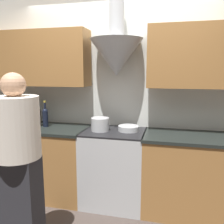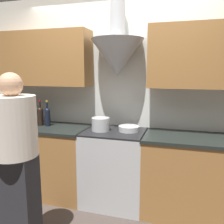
# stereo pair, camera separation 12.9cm
# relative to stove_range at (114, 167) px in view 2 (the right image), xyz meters

# --- Properties ---
(ground_plane) EXTENTS (12.00, 12.00, 0.00)m
(ground_plane) POSITION_rel_stove_range_xyz_m (0.00, -0.31, -0.47)
(ground_plane) COLOR #423833
(wall_back) EXTENTS (8.40, 0.63, 2.60)m
(wall_back) POSITION_rel_stove_range_xyz_m (-0.03, 0.26, 1.03)
(wall_back) COLOR silver
(wall_back) RESTS_ON ground_plane
(counter_left) EXTENTS (1.46, 0.62, 0.93)m
(counter_left) POSITION_rel_stove_range_xyz_m (-1.09, -0.00, -0.00)
(counter_left) COLOR #9E6B38
(counter_left) RESTS_ON ground_plane
(counter_right) EXTENTS (1.30, 0.62, 0.93)m
(counter_right) POSITION_rel_stove_range_xyz_m (1.01, -0.00, -0.00)
(counter_right) COLOR #9E6B38
(counter_right) RESTS_ON ground_plane
(stove_range) EXTENTS (0.74, 0.60, 0.93)m
(stove_range) POSITION_rel_stove_range_xyz_m (0.00, 0.00, 0.00)
(stove_range) COLOR #B7BABC
(stove_range) RESTS_ON ground_plane
(wine_bottle_1) EXTENTS (0.08, 0.08, 0.35)m
(wine_bottle_1) POSITION_rel_stove_range_xyz_m (-1.64, 0.02, 0.60)
(wine_bottle_1) COLOR black
(wine_bottle_1) RESTS_ON counter_left
(wine_bottle_2) EXTENTS (0.08, 0.08, 0.36)m
(wine_bottle_2) POSITION_rel_stove_range_xyz_m (-1.53, 0.02, 0.60)
(wine_bottle_2) COLOR black
(wine_bottle_2) RESTS_ON counter_left
(wine_bottle_3) EXTENTS (0.07, 0.07, 0.33)m
(wine_bottle_3) POSITION_rel_stove_range_xyz_m (-1.44, 0.01, 0.59)
(wine_bottle_3) COLOR black
(wine_bottle_3) RESTS_ON counter_left
(wine_bottle_4) EXTENTS (0.08, 0.08, 0.33)m
(wine_bottle_4) POSITION_rel_stove_range_xyz_m (-1.34, 0.02, 0.59)
(wine_bottle_4) COLOR black
(wine_bottle_4) RESTS_ON counter_left
(wine_bottle_5) EXTENTS (0.08, 0.08, 0.36)m
(wine_bottle_5) POSITION_rel_stove_range_xyz_m (-1.23, 0.02, 0.60)
(wine_bottle_5) COLOR black
(wine_bottle_5) RESTS_ON counter_left
(wine_bottle_6) EXTENTS (0.08, 0.08, 0.34)m
(wine_bottle_6) POSITION_rel_stove_range_xyz_m (-1.14, 0.02, 0.59)
(wine_bottle_6) COLOR black
(wine_bottle_6) RESTS_ON counter_left
(wine_bottle_7) EXTENTS (0.08, 0.08, 0.34)m
(wine_bottle_7) POSITION_rel_stove_range_xyz_m (-1.03, 0.02, 0.60)
(wine_bottle_7) COLOR black
(wine_bottle_7) RESTS_ON counter_left
(wine_bottle_8) EXTENTS (0.07, 0.07, 0.34)m
(wine_bottle_8) POSITION_rel_stove_range_xyz_m (-0.92, 0.02, 0.60)
(wine_bottle_8) COLOR black
(wine_bottle_8) RESTS_ON counter_left
(stock_pot) EXTENTS (0.22, 0.22, 0.16)m
(stock_pot) POSITION_rel_stove_range_xyz_m (-0.17, -0.02, 0.54)
(stock_pot) COLOR #B7BABC
(stock_pot) RESTS_ON stove_range
(mixing_bowl) EXTENTS (0.25, 0.25, 0.06)m
(mixing_bowl) POSITION_rel_stove_range_xyz_m (0.17, 0.05, 0.49)
(mixing_bowl) COLOR #B7BABC
(mixing_bowl) RESTS_ON stove_range
(person_foreground_left) EXTENTS (0.38, 0.38, 1.63)m
(person_foreground_left) POSITION_rel_stove_range_xyz_m (-0.57, -1.07, 0.42)
(person_foreground_left) COLOR #28282D
(person_foreground_left) RESTS_ON ground_plane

